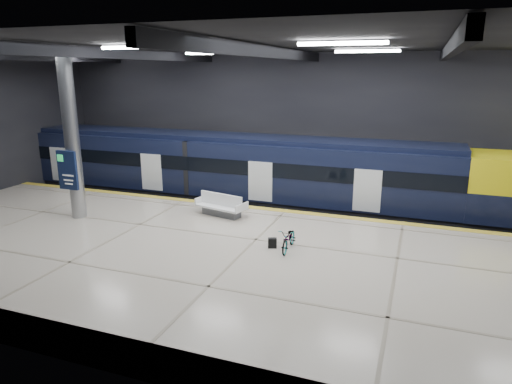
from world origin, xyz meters
The scene contains 10 objects.
ground centered at (0.00, 0.00, 0.00)m, with size 30.00×30.00×0.00m, color black.
room_shell centered at (0.00, 0.00, 5.72)m, with size 30.10×16.10×8.05m.
platform centered at (0.00, -2.50, 0.55)m, with size 30.00×11.00×1.10m, color #BEB2A1.
safety_strip centered at (0.00, 2.75, 1.11)m, with size 30.00×0.40×0.01m, color gold.
rails centered at (0.00, 5.50, 0.08)m, with size 30.00×1.52×0.16m.
train centered at (-2.85, 5.50, 2.06)m, with size 29.40×2.84×3.79m.
bench centered at (-2.37, 1.19, 1.44)m, with size 2.35×1.38×0.97m.
bicycle centered at (1.41, -1.54, 1.51)m, with size 0.54×1.54×0.81m, color #99999E.
pannier_bag centered at (0.81, -1.54, 1.28)m, with size 0.30×0.18×0.35m, color black.
info_column centered at (-8.00, -1.03, 4.46)m, with size 0.90×0.78×6.90m.
Camera 1 is at (5.40, -15.79, 7.14)m, focal length 32.00 mm.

